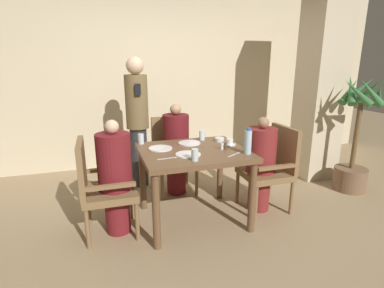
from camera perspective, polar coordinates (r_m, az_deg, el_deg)
ground_plane at (r=3.31m, az=0.25°, el=-14.03°), size 16.00×16.00×0.00m
wall_back at (r=4.85m, az=-7.14°, el=12.58°), size 8.00×0.06×2.80m
pillar_stone at (r=4.58m, az=23.35°, el=10.69°), size 0.50×0.50×2.70m
dining_table at (r=3.04m, az=0.26°, el=-3.15°), size 1.06×0.92×0.77m
chair_left_side at (r=2.97m, az=-17.09°, el=-7.41°), size 0.50×0.50×0.94m
diner_in_left_chair at (r=2.94m, az=-14.40°, el=-6.00°), size 0.32×0.32×1.12m
chair_far_side at (r=3.87m, az=-3.58°, el=-1.39°), size 0.50×0.50×0.94m
diner_in_far_chair at (r=3.72m, az=-3.06°, el=-0.87°), size 0.32×0.32×1.14m
chair_right_side at (r=3.47m, az=14.94°, el=-3.91°), size 0.50×0.50×0.94m
diner_in_right_chair at (r=3.38m, az=12.93°, el=-3.61°), size 0.32×0.32×1.06m
standing_host at (r=3.95m, az=-10.35°, el=4.68°), size 0.29×0.32×1.69m
potted_palm at (r=4.33m, az=28.52°, el=-0.54°), size 0.56×0.56×1.49m
plate_main_left at (r=3.06m, az=-6.05°, el=-0.84°), size 0.24×0.24×0.01m
plate_main_right at (r=2.84m, az=-0.76°, el=-2.00°), size 0.24×0.24×0.01m
plate_dessert_center at (r=3.24m, az=-0.50°, el=0.18°), size 0.24×0.24×0.01m
teacup_with_saucer at (r=3.22m, az=7.17°, el=0.31°), size 0.14×0.14×0.07m
bowl_small at (r=3.34m, az=5.28°, el=0.86°), size 0.10×0.10×0.04m
water_bottle at (r=2.90m, az=10.61°, el=0.40°), size 0.07×0.07×0.25m
glass_tall_near at (r=3.27m, az=-9.70°, el=0.96°), size 0.06×0.06×0.11m
glass_tall_mid at (r=2.67m, az=0.54°, el=-2.07°), size 0.06×0.06×0.11m
glass_tall_far at (r=3.38m, az=1.91°, el=1.67°), size 0.06×0.06×0.11m
salt_shaker at (r=3.03m, az=5.71°, el=-0.41°), size 0.03×0.03×0.07m
pepper_shaker at (r=3.05m, az=6.39°, el=-0.38°), size 0.03×0.03×0.07m
fork_beside_plate at (r=2.76m, az=-4.37°, el=-2.69°), size 0.19×0.03×0.00m
knife_beside_plate at (r=2.89m, az=8.06°, el=-1.98°), size 0.18×0.11×0.00m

